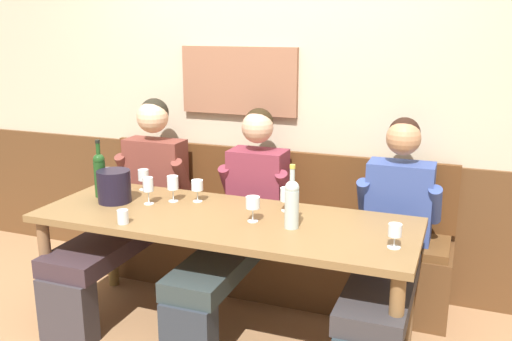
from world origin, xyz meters
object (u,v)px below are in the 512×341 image
person_left_seat (391,239)px  wine_bottle_clear_water (100,173)px  wall_bench (264,249)px  person_right_seat (240,217)px  wine_glass_by_bottle (173,183)px  person_center_left_seat (131,203)px  dining_table (224,230)px  wine_glass_mid_left (253,204)px  wine_bottle_amber_mid (292,202)px  ice_bucket (114,186)px  wine_glass_center_rear (108,174)px  wine_glass_right_end (395,232)px  wine_glass_mid_right (148,186)px  wine_glass_left_end (143,176)px  wine_glass_near_bucket (197,186)px  water_tumbler_right (123,217)px

person_left_seat → wine_bottle_clear_water: person_left_seat is taller
wall_bench → person_right_seat: person_right_seat is taller
wine_glass_by_bottle → person_center_left_seat: bearing=159.2°
person_left_seat → wine_glass_by_bottle: person_left_seat is taller
person_right_seat → person_left_seat: person_right_seat is taller
dining_table → wine_glass_by_bottle: wine_glass_by_bottle is taller
wall_bench → wine_glass_mid_left: wall_bench is taller
wine_bottle_amber_mid → ice_bucket: bearing=177.7°
wall_bench → wine_glass_center_rear: bearing=-154.6°
person_right_seat → wine_glass_right_end: bearing=-23.8°
person_left_seat → person_center_left_seat: bearing=-180.0°
wall_bench → wine_glass_mid_right: wall_bench is taller
person_left_seat → wine_glass_right_end: person_left_seat is taller
ice_bucket → wine_glass_left_end: bearing=84.6°
wine_glass_mid_right → ice_bucket: bearing=-170.6°
wine_glass_center_rear → wine_glass_near_bucket: bearing=-2.0°
wine_bottle_amber_mid → wine_glass_by_bottle: bearing=167.6°
water_tumbler_right → dining_table: bearing=32.6°
wine_glass_near_bucket → wine_glass_right_end: (1.21, -0.31, -0.01)m
ice_bucket → wine_glass_near_bucket: 0.50m
wall_bench → person_right_seat: size_ratio=1.95×
ice_bucket → wine_glass_by_bottle: ice_bucket is taller
wine_bottle_amber_mid → wine_glass_center_rear: bearing=169.3°
ice_bucket → wine_glass_by_bottle: bearing=22.1°
wine_bottle_clear_water → wine_glass_right_end: bearing=-6.0°
dining_table → water_tumbler_right: (-0.46, -0.30, 0.12)m
wine_glass_mid_left → ice_bucket: bearing=178.2°
person_right_seat → wine_glass_mid_left: 0.45m
dining_table → wine_glass_mid_left: (0.18, -0.02, 0.18)m
person_right_seat → wine_glass_mid_right: (-0.47, -0.27, 0.22)m
wine_glass_near_bucket → wine_glass_by_bottle: size_ratio=0.85×
person_right_seat → wine_glass_mid_right: size_ratio=7.61×
wine_bottle_amber_mid → person_right_seat: bearing=141.7°
wine_glass_near_bucket → wall_bench: bearing=60.1°
ice_bucket → wine_glass_center_rear: (-0.19, 0.20, 0.00)m
wine_bottle_amber_mid → wine_glass_right_end: wine_bottle_amber_mid is taller
person_center_left_seat → water_tumbler_right: person_center_left_seat is taller
wine_glass_mid_left → water_tumbler_right: size_ratio=1.86×
wall_bench → ice_bucket: size_ratio=12.28×
dining_table → wine_bottle_amber_mid: 0.46m
wine_bottle_amber_mid → wine_glass_right_end: size_ratio=2.84×
person_center_left_seat → wall_bench: bearing=23.2°
wine_glass_near_bucket → water_tumbler_right: (-0.20, -0.49, -0.06)m
person_left_seat → wine_glass_right_end: 0.47m
person_center_left_seat → wine_glass_right_end: (1.76, -0.42, 0.19)m
wine_glass_near_bucket → wine_glass_center_rear: size_ratio=0.95×
wall_bench → wine_bottle_clear_water: (-0.87, -0.58, 0.60)m
wine_bottle_clear_water → wine_glass_mid_right: (0.36, -0.03, -0.04)m
person_center_left_seat → wine_glass_right_end: 1.82m
wine_bottle_clear_water → wine_glass_left_end: wine_bottle_clear_water is taller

